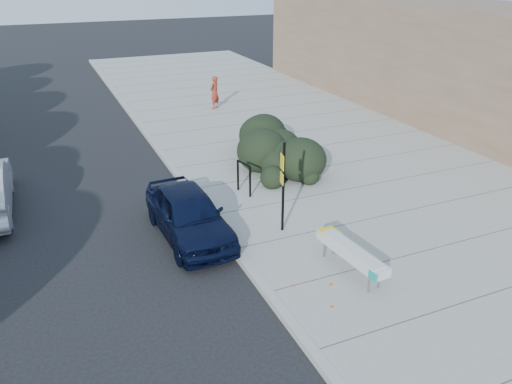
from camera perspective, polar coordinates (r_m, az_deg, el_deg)
ground at (r=12.80m, az=-2.33°, el=-7.09°), size 120.00×120.00×0.00m
sidewalk_near at (r=19.09m, az=7.89°, el=3.99°), size 11.20×50.00×0.15m
curb_near at (r=17.01m, az=-8.51°, el=1.36°), size 0.22×50.00×0.17m
bench at (r=11.77m, az=10.84°, el=-6.80°), size 0.63×2.23×0.66m
bike_rack at (r=15.46m, az=-1.39°, el=1.97°), size 0.22×0.69×1.03m
sign_post at (r=12.96m, az=3.09°, el=1.18°), size 0.12×0.29×2.50m
hedge at (r=17.88m, az=2.21°, el=5.89°), size 2.58×4.64×1.68m
sedan_navy at (r=13.38m, az=-7.70°, el=-2.49°), size 1.75×4.02×1.35m
pedestrian at (r=25.21m, az=-4.76°, el=11.28°), size 0.69×0.65×1.59m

